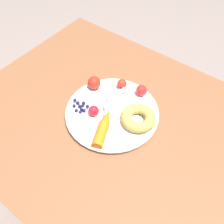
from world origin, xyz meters
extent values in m
plane|color=gray|center=(0.00, 0.00, 0.00)|extent=(6.00, 6.00, 0.00)
cube|color=brown|center=(0.00, 0.00, 0.71)|extent=(0.93, 0.73, 0.03)
cube|color=brown|center=(0.40, -0.31, 0.35)|extent=(0.05, 0.05, 0.70)
cylinder|color=white|center=(0.02, -0.02, 0.73)|extent=(0.28, 0.28, 0.01)
torus|color=silver|center=(0.02, -0.02, 0.74)|extent=(0.29, 0.29, 0.01)
ellipsoid|color=beige|center=(0.03, -0.11, 0.75)|extent=(0.04, 0.04, 0.02)
ellipsoid|color=beige|center=(0.04, -0.08, 0.75)|extent=(0.03, 0.04, 0.02)
ellipsoid|color=beige|center=(0.04, -0.05, 0.76)|extent=(0.03, 0.04, 0.03)
ellipsoid|color=beige|center=(0.04, -0.02, 0.75)|extent=(0.04, 0.05, 0.02)
ellipsoid|color=beige|center=(0.02, 0.01, 0.75)|extent=(0.04, 0.04, 0.02)
cylinder|color=orange|center=(-0.02, 0.08, 0.76)|extent=(0.06, 0.09, 0.03)
cone|color=orange|center=(0.01, 0.02, 0.76)|extent=(0.05, 0.06, 0.03)
torus|color=#B19A46|center=(-0.07, -0.04, 0.76)|extent=(0.13, 0.13, 0.03)
sphere|color=#191638|center=(0.10, 0.02, 0.75)|extent=(0.01, 0.01, 0.01)
sphere|color=#191638|center=(0.11, 0.01, 0.75)|extent=(0.01, 0.01, 0.01)
sphere|color=#191638|center=(0.12, 0.04, 0.75)|extent=(0.01, 0.01, 0.01)
sphere|color=#191638|center=(0.09, 0.04, 0.75)|extent=(0.01, 0.01, 0.01)
sphere|color=#191638|center=(0.09, 0.03, 0.75)|extent=(0.01, 0.01, 0.01)
sphere|color=#191638|center=(0.11, 0.05, 0.75)|extent=(0.01, 0.01, 0.01)
sphere|color=#191638|center=(0.11, 0.03, 0.75)|extent=(0.01, 0.01, 0.01)
sphere|color=#191638|center=(0.10, 0.04, 0.75)|extent=(0.01, 0.01, 0.01)
sphere|color=#191638|center=(0.12, 0.02, 0.75)|extent=(0.01, 0.01, 0.01)
sphere|color=#191638|center=(0.13, 0.03, 0.76)|extent=(0.01, 0.01, 0.01)
sphere|color=#191638|center=(0.08, 0.02, 0.76)|extent=(0.01, 0.01, 0.01)
sphere|color=red|center=(0.05, -0.12, 0.76)|extent=(0.03, 0.03, 0.03)
sphere|color=red|center=(0.13, -0.07, 0.76)|extent=(0.04, 0.04, 0.04)
sphere|color=red|center=(0.06, 0.02, 0.76)|extent=(0.03, 0.03, 0.03)
sphere|color=red|center=(-0.01, -0.13, 0.76)|extent=(0.04, 0.04, 0.04)
camera|label=1|loc=(-0.28, 0.37, 1.36)|focal=40.69mm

